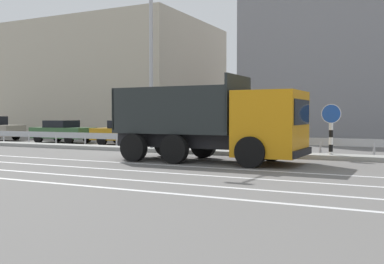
{
  "coord_description": "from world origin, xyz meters",
  "views": [
    {
      "loc": [
        10.92,
        -16.69,
        1.74
      ],
      "look_at": [
        2.53,
        0.12,
        1.03
      ],
      "focal_mm": 42.0,
      "sensor_mm": 36.0,
      "label": 1
    }
  ],
  "objects_px": {
    "dump_truck": "(232,128)",
    "parked_car_5": "(230,134)",
    "street_lamp_1": "(150,32)",
    "parked_car_3": "(63,131)",
    "median_road_sign": "(331,130)",
    "parked_car_4": "(130,133)"
  },
  "relations": [
    {
      "from": "dump_truck",
      "to": "parked_car_4",
      "type": "height_order",
      "value": "dump_truck"
    },
    {
      "from": "dump_truck",
      "to": "parked_car_3",
      "type": "bearing_deg",
      "value": -114.41
    },
    {
      "from": "dump_truck",
      "to": "parked_car_4",
      "type": "distance_m",
      "value": 10.8
    },
    {
      "from": "street_lamp_1",
      "to": "parked_car_5",
      "type": "xyz_separation_m",
      "value": [
        2.67,
        3.62,
        -4.91
      ]
    },
    {
      "from": "parked_car_5",
      "to": "street_lamp_1",
      "type": "bearing_deg",
      "value": 142.63
    },
    {
      "from": "median_road_sign",
      "to": "parked_car_4",
      "type": "relative_size",
      "value": 0.48
    },
    {
      "from": "parked_car_3",
      "to": "parked_car_5",
      "type": "distance_m",
      "value": 11.27
    },
    {
      "from": "median_road_sign",
      "to": "parked_car_4",
      "type": "distance_m",
      "value": 12.24
    },
    {
      "from": "median_road_sign",
      "to": "parked_car_5",
      "type": "height_order",
      "value": "median_road_sign"
    },
    {
      "from": "street_lamp_1",
      "to": "parked_car_4",
      "type": "relative_size",
      "value": 2.29
    },
    {
      "from": "parked_car_5",
      "to": "median_road_sign",
      "type": "bearing_deg",
      "value": -122.62
    },
    {
      "from": "street_lamp_1",
      "to": "parked_car_3",
      "type": "height_order",
      "value": "street_lamp_1"
    },
    {
      "from": "parked_car_4",
      "to": "parked_car_5",
      "type": "relative_size",
      "value": 1.0
    },
    {
      "from": "median_road_sign",
      "to": "street_lamp_1",
      "type": "height_order",
      "value": "street_lamp_1"
    },
    {
      "from": "median_road_sign",
      "to": "street_lamp_1",
      "type": "distance_m",
      "value": 9.48
    },
    {
      "from": "parked_car_5",
      "to": "parked_car_3",
      "type": "bearing_deg",
      "value": 89.89
    },
    {
      "from": "street_lamp_1",
      "to": "dump_truck",
      "type": "bearing_deg",
      "value": -28.61
    },
    {
      "from": "dump_truck",
      "to": "street_lamp_1",
      "type": "relative_size",
      "value": 0.69
    },
    {
      "from": "dump_truck",
      "to": "parked_car_5",
      "type": "xyz_separation_m",
      "value": [
        -2.64,
        6.51,
        -0.51
      ]
    },
    {
      "from": "parked_car_4",
      "to": "parked_car_3",
      "type": "bearing_deg",
      "value": -94.69
    },
    {
      "from": "dump_truck",
      "to": "parked_car_4",
      "type": "xyz_separation_m",
      "value": [
        -8.77,
        6.28,
        -0.55
      ]
    },
    {
      "from": "median_road_sign",
      "to": "parked_car_5",
      "type": "distance_m",
      "value": 6.67
    }
  ]
}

